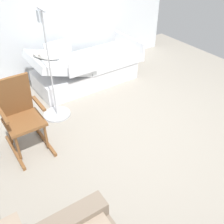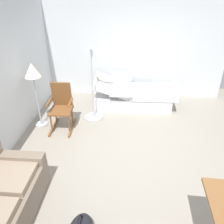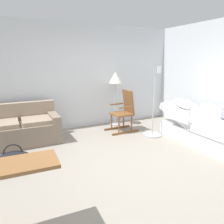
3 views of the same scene
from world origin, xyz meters
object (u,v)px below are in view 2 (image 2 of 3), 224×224
Objects in this scene: hospital_bed at (133,96)px; floor_lamp at (33,75)px; iv_pole at (93,108)px; rocking_chair at (62,107)px.

floor_lamp is (-1.12, 2.11, 0.94)m from hospital_bed.
iv_pole is (-0.70, 0.94, -0.04)m from hospital_bed.
rocking_chair is 0.90m from floor_lamp.
iv_pole reaches higher than floor_lamp.
hospital_bed is at bearing -53.97° from rocking_chair.
hospital_bed is 1.96m from rocking_chair.
floor_lamp is at bearing 118.05° from hospital_bed.
hospital_bed is 2.04× the size of rocking_chair.
iv_pole is at bearing -55.00° from rocking_chair.
iv_pole is at bearing -70.12° from floor_lamp.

